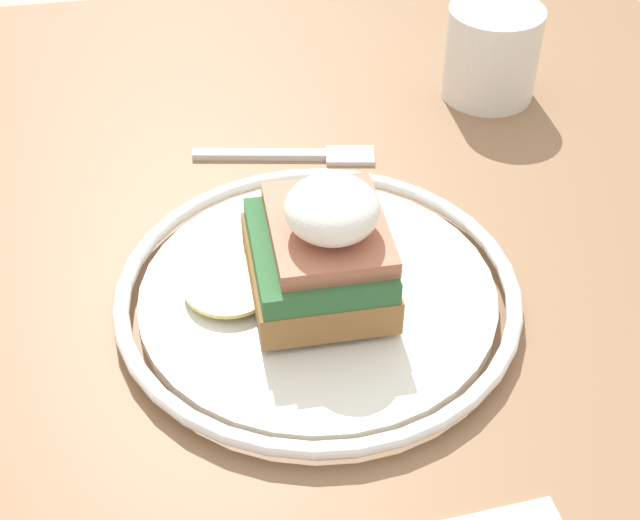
{
  "coord_description": "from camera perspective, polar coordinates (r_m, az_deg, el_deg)",
  "views": [
    {
      "loc": [
        0.38,
        -0.07,
        1.13
      ],
      "look_at": [
        -0.01,
        0.0,
        0.78
      ],
      "focal_mm": 50.0,
      "sensor_mm": 36.0,
      "label": 1
    }
  ],
  "objects": [
    {
      "name": "plate",
      "position": [
        0.55,
        0.0,
        -2.12
      ],
      "size": [
        0.25,
        0.25,
        0.02
      ],
      "color": "silver",
      "rests_on": "dining_table"
    },
    {
      "name": "fork",
      "position": [
        0.67,
        -1.64,
        6.73
      ],
      "size": [
        0.04,
        0.14,
        0.0
      ],
      "color": "silver",
      "rests_on": "dining_table"
    },
    {
      "name": "cup",
      "position": [
        0.75,
        10.93,
        12.99
      ],
      "size": [
        0.08,
        0.08,
        0.07
      ],
      "color": "white",
      "rests_on": "dining_table"
    },
    {
      "name": "dining_table",
      "position": [
        0.64,
        0.02,
        -11.29
      ],
      "size": [
        0.93,
        0.76,
        0.74
      ],
      "color": "#846042",
      "rests_on": "ground_plane"
    },
    {
      "name": "sandwich",
      "position": [
        0.52,
        0.14,
        0.85
      ],
      "size": [
        0.1,
        0.12,
        0.08
      ],
      "color": "olive",
      "rests_on": "plate"
    }
  ]
}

